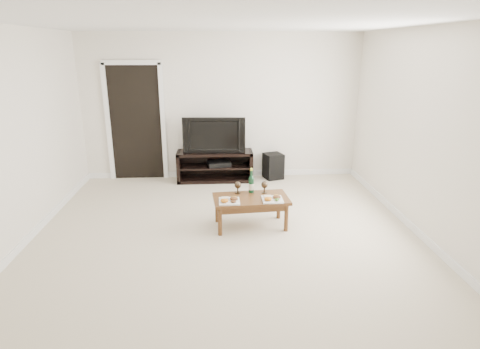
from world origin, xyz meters
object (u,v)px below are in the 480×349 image
(television, at_px, (214,134))
(subwoofer, at_px, (273,166))
(media_console, at_px, (215,166))
(coffee_table, at_px, (251,212))

(television, xyz_separation_m, subwoofer, (1.08, 0.06, -0.63))
(media_console, xyz_separation_m, coffee_table, (0.48, -2.01, -0.07))
(subwoofer, bearing_deg, coffee_table, -124.48)
(television, bearing_deg, media_console, 0.00)
(coffee_table, bearing_deg, media_console, 103.53)
(television, relative_size, subwoofer, 2.34)
(media_console, height_order, television, television)
(subwoofer, height_order, coffee_table, subwoofer)
(media_console, xyz_separation_m, subwoofer, (1.08, 0.06, -0.04))
(television, bearing_deg, coffee_table, -72.98)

